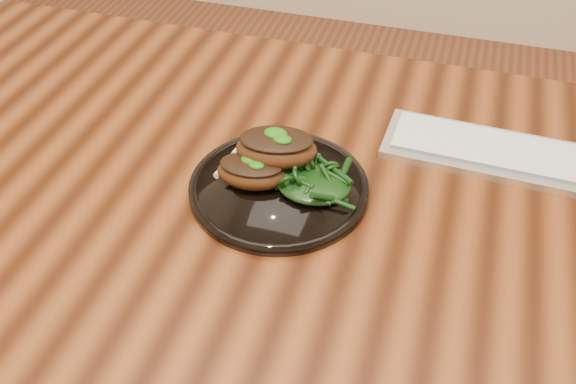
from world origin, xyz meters
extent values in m
cube|color=black|center=(0.00, 0.00, 0.73)|extent=(1.60, 0.80, 0.04)
cylinder|color=#361A0C|center=(-0.74, 0.34, 0.35)|extent=(0.06, 0.06, 0.71)
cylinder|color=black|center=(-0.06, -0.02, 0.76)|extent=(0.25, 0.25, 0.01)
torus|color=black|center=(-0.06, -0.02, 0.76)|extent=(0.25, 0.25, 0.01)
cylinder|color=black|center=(-0.06, -0.02, 0.76)|extent=(0.16, 0.16, 0.00)
ellipsoid|color=#49240E|center=(-0.10, -0.03, 0.78)|extent=(0.10, 0.07, 0.04)
ellipsoid|color=black|center=(-0.10, -0.03, 0.80)|extent=(0.09, 0.06, 0.01)
cylinder|color=beige|center=(-0.14, -0.02, 0.78)|extent=(0.02, 0.05, 0.01)
ellipsoid|color=#114E08|center=(-0.10, -0.03, 0.80)|extent=(0.03, 0.02, 0.01)
ellipsoid|color=#49240E|center=(-0.08, 0.01, 0.80)|extent=(0.12, 0.09, 0.04)
ellipsoid|color=black|center=(-0.08, 0.01, 0.82)|extent=(0.11, 0.08, 0.01)
cylinder|color=beige|center=(-0.13, 0.01, 0.80)|extent=(0.02, 0.06, 0.01)
ellipsoid|color=#114E08|center=(-0.08, 0.01, 0.83)|extent=(0.03, 0.02, 0.01)
ellipsoid|color=#114E08|center=(-0.10, 0.03, 0.77)|extent=(0.08, 0.05, 0.00)
ellipsoid|color=black|center=(-0.02, -0.01, 0.78)|extent=(0.10, 0.09, 0.02)
cube|color=silver|center=(0.25, 0.15, 0.76)|extent=(0.40, 0.14, 0.01)
cube|color=white|center=(0.25, 0.15, 0.77)|extent=(0.37, 0.11, 0.01)
camera|label=1|loc=(0.14, -0.66, 1.34)|focal=40.00mm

